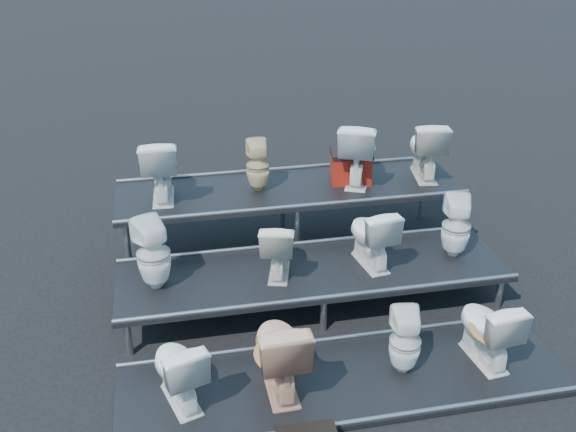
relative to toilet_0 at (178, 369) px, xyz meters
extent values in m
plane|color=black|center=(1.52, 1.30, -0.41)|extent=(80.00, 80.00, 0.00)
cube|color=black|center=(1.52, 0.00, -0.38)|extent=(4.20, 1.20, 0.06)
cube|color=black|center=(1.52, 1.30, -0.18)|extent=(4.20, 1.20, 0.46)
cube|color=black|center=(1.52, 2.60, 0.02)|extent=(4.20, 1.20, 0.86)
imported|color=white|center=(0.00, 0.00, 0.00)|extent=(0.58, 0.77, 0.70)
imported|color=#DBA081|center=(0.90, 0.00, 0.06)|extent=(0.47, 0.81, 0.82)
imported|color=white|center=(2.09, 0.00, -0.02)|extent=(0.34, 0.35, 0.66)
imported|color=white|center=(2.91, 0.00, 0.01)|extent=(0.47, 0.74, 0.72)
imported|color=white|center=(-0.15, 1.30, 0.43)|extent=(0.45, 0.46, 0.76)
imported|color=silver|center=(1.14, 1.30, 0.37)|extent=(0.51, 0.70, 0.64)
imported|color=white|center=(2.16, 1.30, 0.40)|extent=(0.49, 0.74, 0.70)
imported|color=white|center=(3.14, 1.30, 0.41)|extent=(0.40, 0.41, 0.71)
imported|color=white|center=(-0.02, 2.60, 0.83)|extent=(0.46, 0.77, 0.76)
imported|color=beige|center=(1.13, 2.60, 0.77)|extent=(0.29, 0.30, 0.63)
imported|color=white|center=(2.39, 2.60, 0.85)|extent=(0.73, 0.90, 0.80)
imported|color=silver|center=(3.27, 2.60, 0.83)|extent=(0.54, 0.80, 0.76)
cube|color=maroon|center=(2.31, 2.64, 0.63)|extent=(0.54, 0.46, 0.35)
camera|label=1|loc=(0.08, -4.47, 3.72)|focal=40.00mm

